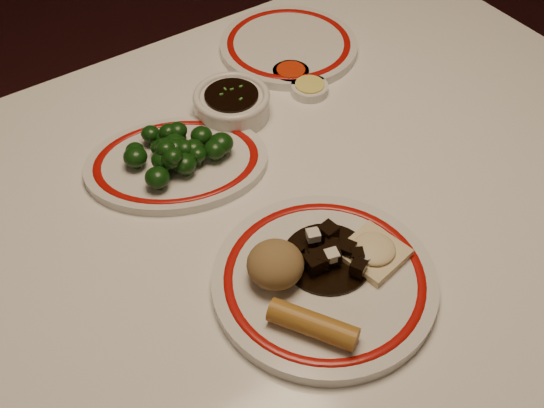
{
  "coord_description": "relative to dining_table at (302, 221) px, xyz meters",
  "views": [
    {
      "loc": [
        -0.45,
        -0.57,
        1.47
      ],
      "look_at": [
        -0.09,
        -0.05,
        0.8
      ],
      "focal_mm": 45.0,
      "sensor_mm": 36.0,
      "label": 1
    }
  ],
  "objects": [
    {
      "name": "rice_mound",
      "position": [
        -0.14,
        -0.14,
        0.14
      ],
      "size": [
        0.07,
        0.07,
        0.05
      ],
      "primitive_type": "ellipsoid",
      "color": "olive",
      "rests_on": "main_plate"
    },
    {
      "name": "broccoli_plate",
      "position": [
        -0.14,
        0.13,
        0.1
      ],
      "size": [
        0.34,
        0.32,
        0.02
      ],
      "color": "silver",
      "rests_on": "dining_table"
    },
    {
      "name": "soy_bowl",
      "position": [
        -0.01,
        0.19,
        0.11
      ],
      "size": [
        0.12,
        0.12,
        0.04
      ],
      "color": "silver",
      "rests_on": "dining_table"
    },
    {
      "name": "broccoli_pile",
      "position": [
        -0.14,
        0.13,
        0.13
      ],
      "size": [
        0.16,
        0.12,
        0.05
      ],
      "color": "#23471C",
      "rests_on": "broccoli_plate"
    },
    {
      "name": "spring_roll",
      "position": [
        -0.15,
        -0.23,
        0.12
      ],
      "size": [
        0.08,
        0.11,
        0.03
      ],
      "primitive_type": "cylinder",
      "rotation": [
        1.57,
        0.0,
        0.56
      ],
      "color": "#AD772A",
      "rests_on": "main_plate"
    },
    {
      "name": "fried_wonton",
      "position": [
        -0.02,
        -0.18,
        0.12
      ],
      "size": [
        0.09,
        0.09,
        0.02
      ],
      "color": "beige",
      "rests_on": "main_plate"
    },
    {
      "name": "far_plate",
      "position": [
        0.18,
        0.29,
        0.1
      ],
      "size": [
        0.27,
        0.27,
        0.02
      ],
      "color": "silver",
      "rests_on": "dining_table"
    },
    {
      "name": "sweet_sour_dish",
      "position": [
        0.13,
        0.22,
        0.1
      ],
      "size": [
        0.06,
        0.06,
        0.02
      ],
      "color": "silver",
      "rests_on": "dining_table"
    },
    {
      "name": "dining_table",
      "position": [
        0.0,
        0.0,
        0.0
      ],
      "size": [
        1.2,
        0.9,
        0.75
      ],
      "color": "white",
      "rests_on": "ground"
    },
    {
      "name": "stirfry_heap",
      "position": [
        -0.08,
        -0.15,
        0.12
      ],
      "size": [
        0.12,
        0.12,
        0.03
      ],
      "color": "black",
      "rests_on": "main_plate"
    },
    {
      "name": "main_plate",
      "position": [
        -0.09,
        -0.17,
        0.1
      ],
      "size": [
        0.37,
        0.37,
        0.02
      ],
      "color": "silver",
      "rests_on": "dining_table"
    },
    {
      "name": "mustard_dish",
      "position": [
        0.13,
        0.17,
        0.1
      ],
      "size": [
        0.06,
        0.06,
        0.02
      ],
      "color": "silver",
      "rests_on": "dining_table"
    }
  ]
}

